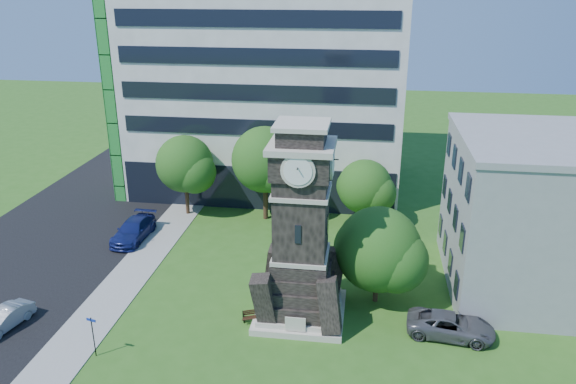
% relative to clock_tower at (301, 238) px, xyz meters
% --- Properties ---
extents(ground, '(160.00, 160.00, 0.00)m').
position_rel_clock_tower_xyz_m(ground, '(-3.00, -2.00, -5.28)').
color(ground, '#2E5E1A').
rests_on(ground, ground).
extents(sidewalk, '(3.00, 70.00, 0.06)m').
position_rel_clock_tower_xyz_m(sidewalk, '(-12.50, 3.00, -5.25)').
color(sidewalk, gray).
rests_on(sidewalk, ground).
extents(street, '(14.00, 80.00, 0.02)m').
position_rel_clock_tower_xyz_m(street, '(-21.00, 3.00, -5.27)').
color(street, black).
rests_on(street, ground).
extents(clock_tower, '(5.40, 5.40, 12.22)m').
position_rel_clock_tower_xyz_m(clock_tower, '(0.00, 0.00, 0.00)').
color(clock_tower, beige).
rests_on(clock_tower, ground).
extents(office_tall, '(26.20, 15.11, 28.60)m').
position_rel_clock_tower_xyz_m(office_tall, '(-6.20, 23.84, 8.94)').
color(office_tall, white).
rests_on(office_tall, ground).
extents(office_low, '(15.20, 12.20, 10.40)m').
position_rel_clock_tower_xyz_m(office_low, '(16.97, 6.00, -0.07)').
color(office_low, gray).
rests_on(office_low, ground).
extents(car_street_mid, '(2.11, 3.94, 1.23)m').
position_rel_clock_tower_xyz_m(car_street_mid, '(-17.30, -3.95, -4.66)').
color(car_street_mid, '#989B9F').
rests_on(car_street_mid, ground).
extents(car_street_north, '(2.34, 5.46, 1.57)m').
position_rel_clock_tower_xyz_m(car_street_north, '(-14.56, 8.87, -4.50)').
color(car_street_north, navy).
rests_on(car_street_north, ground).
extents(car_east_lot, '(5.29, 2.92, 1.40)m').
position_rel_clock_tower_xyz_m(car_east_lot, '(8.94, -0.97, -4.58)').
color(car_east_lot, '#54545A').
rests_on(car_east_lot, ground).
extents(park_bench, '(1.64, 0.44, 0.85)m').
position_rel_clock_tower_xyz_m(park_bench, '(-2.56, -1.21, -4.83)').
color(park_bench, black).
rests_on(park_bench, ground).
extents(street_sign, '(0.59, 0.06, 2.46)m').
position_rel_clock_tower_xyz_m(street_sign, '(-10.72, -5.71, -3.74)').
color(street_sign, black).
rests_on(street_sign, ground).
extents(tree_nw, '(5.45, 4.96, 7.15)m').
position_rel_clock_tower_xyz_m(tree_nw, '(-11.82, 14.51, -0.80)').
color(tree_nw, '#332114').
rests_on(tree_nw, ground).
extents(tree_nc, '(6.17, 5.61, 8.19)m').
position_rel_clock_tower_xyz_m(tree_nc, '(-4.77, 14.49, -0.11)').
color(tree_nc, '#332114').
rests_on(tree_nc, ground).
extents(tree_ne, '(5.00, 4.55, 5.70)m').
position_rel_clock_tower_xyz_m(tree_ne, '(3.65, 14.43, -1.99)').
color(tree_ne, '#332114').
rests_on(tree_ne, ground).
extents(tree_east, '(5.96, 5.42, 6.42)m').
position_rel_clock_tower_xyz_m(tree_east, '(4.69, 2.30, -1.72)').
color(tree_east, '#332114').
rests_on(tree_east, ground).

